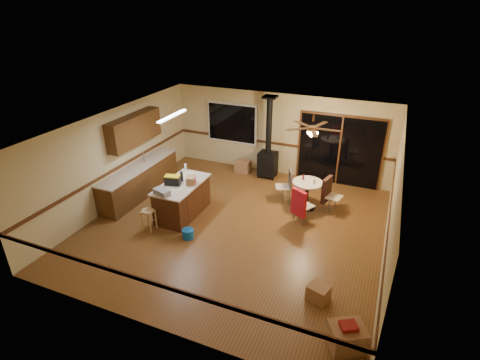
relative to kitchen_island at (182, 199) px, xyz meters
The scene contains 35 objects.
floor 1.57m from the kitchen_island, ahead, with size 7.00×7.00×0.00m, color brown.
ceiling 2.62m from the kitchen_island, ahead, with size 7.00×7.00×0.00m, color silver.
wall_back 3.90m from the kitchen_island, 66.80° to the left, with size 7.00×7.00×0.00m, color #CBB781.
wall_front 3.90m from the kitchen_island, 66.80° to the right, with size 7.00×7.00×0.00m, color #CBB781.
wall_left 2.17m from the kitchen_island, behind, with size 7.00×7.00×0.00m, color #CBB781.
wall_right 5.07m from the kitchen_island, ahead, with size 7.00×7.00×0.00m, color #CBB781.
chair_rail 1.60m from the kitchen_island, ahead, with size 7.00×7.00×0.08m, color #4B2812, non-canonical shape.
window 3.61m from the kitchen_island, 91.66° to the left, with size 1.72×0.10×1.32m, color black.
sliding_door 4.88m from the kitchen_island, 45.42° to the left, with size 2.52×0.10×2.10m, color black.
lower_cabinets 1.77m from the kitchen_island, 163.61° to the left, with size 0.60×3.00×0.86m, color #4F2E14.
countertop 1.82m from the kitchen_island, 163.61° to the left, with size 0.64×3.04×0.04m, color #BEAA93.
upper_cabinets 2.43m from the kitchen_island, 159.02° to the left, with size 0.35×2.00×0.80m, color #4F2E14.
kitchen_island is the anchor object (origin of this frame).
wood_stove 3.33m from the kitchen_island, 66.91° to the left, with size 0.55×0.50×2.52m.
ceiling_fan 3.75m from the kitchen_island, 28.59° to the left, with size 0.24×0.24×0.55m.
fluorescent_strip 2.15m from the kitchen_island, 135.00° to the left, with size 0.10×1.20×0.04m, color white.
toolbox_grey 0.86m from the kitchen_island, 101.01° to the right, with size 0.42×0.23×0.13m, color slate.
toolbox_black 0.59m from the kitchen_island, 145.83° to the right, with size 0.39×0.20×0.21m, color black.
toolbox_yellow_lid 0.71m from the kitchen_island, 145.83° to the right, with size 0.38×0.20×0.03m, color gold.
box_on_island 0.60m from the kitchen_island, 23.58° to the left, with size 0.21×0.29×0.19m, color #956542.
bottle_dark 0.60m from the kitchen_island, 113.77° to the left, with size 0.07×0.07×0.26m, color black.
bottle_pink 0.65m from the kitchen_island, 23.31° to the left, with size 0.06×0.06×0.20m, color #D84C8C.
bottle_white 0.95m from the kitchen_island, 111.88° to the left, with size 0.07×0.07×0.20m, color white.
bar_stool 1.05m from the kitchen_island, 112.32° to the right, with size 0.30×0.30×0.55m, color tan.
blue_bucket 1.17m from the kitchen_island, 53.96° to the right, with size 0.28×0.28×0.23m, color blue.
dining_table 3.31m from the kitchen_island, 28.59° to the left, with size 0.81×0.81×0.78m.
glass_red 3.26m from the kitchen_island, 31.42° to the left, with size 0.05×0.05×0.15m, color #590C14.
glass_cream 3.47m from the kitchen_island, 26.43° to the left, with size 0.05×0.05×0.13m, color beige.
chair_left 2.89m from the kitchen_island, 36.86° to the left, with size 0.53×0.53×0.51m.
chair_near 3.01m from the kitchen_island, 13.99° to the left, with size 0.59×0.61×0.70m.
chair_right 3.82m from the kitchen_island, 26.07° to the left, with size 0.55×0.52×0.70m.
box_under_window 3.14m from the kitchen_island, 82.07° to the left, with size 0.47×0.37×0.37m, color #956542.
box_corner_a 5.30m from the kitchen_island, 29.75° to the right, with size 0.56×0.47×0.42m, color #956542.
box_corner_b 4.33m from the kitchen_island, 23.67° to the right, with size 0.38×0.33×0.31m, color #956542.
box_small_red 5.30m from the kitchen_island, 29.75° to the right, with size 0.27×0.22×0.07m, color maroon.
Camera 1 is at (3.17, -7.29, 5.16)m, focal length 28.00 mm.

